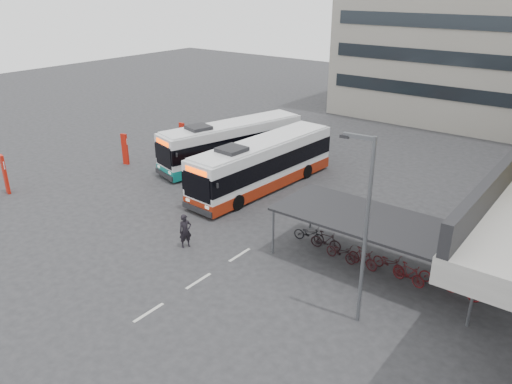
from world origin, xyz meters
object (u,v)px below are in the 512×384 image
Objects in this scene: bus_main at (263,164)px; pedestrian at (185,231)px; bus_teal at (232,143)px; lamp_post at (364,222)px.

bus_main is 6.57× the size of pedestrian.
lamp_post is at bearing -20.19° from bus_teal.
bus_main is at bearing 136.33° from lamp_post.
bus_teal is 13.08m from pedestrian.
pedestrian is 0.23× the size of lamp_post.
bus_teal reaches higher than pedestrian.
lamp_post is at bearing -34.58° from bus_main.
bus_main is 1.02× the size of bus_teal.
bus_teal is at bearing 156.40° from bus_main.
bus_teal is 6.43× the size of pedestrian.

